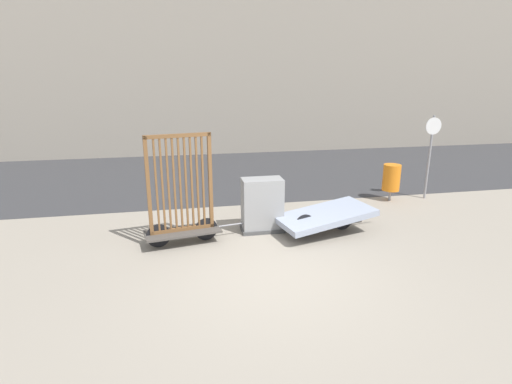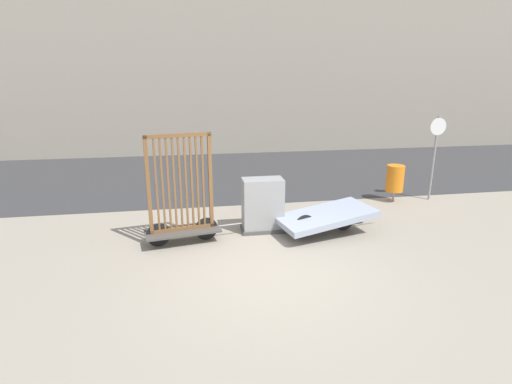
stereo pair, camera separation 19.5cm
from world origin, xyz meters
name	(u,v)px [view 2 (the right image)]	position (x,y,z in m)	size (l,w,h in m)	color
ground_plane	(272,275)	(0.00, 0.00, 0.00)	(60.00, 60.00, 0.00)	gray
road_strip	(228,173)	(0.00, 7.45, 0.00)	(56.00, 7.22, 0.01)	#38383A
building_facade	(212,12)	(0.00, 13.06, 5.95)	(48.00, 4.00, 11.90)	#9E9384
bike_cart_with_bedframe	(182,206)	(-1.49, 1.64, 0.78)	(2.20, 0.86, 2.21)	#4C4742
bike_cart_with_mattress	(325,217)	(1.50, 1.64, 0.37)	(2.50, 1.46, 0.56)	#4C4742
utility_cabinet	(263,207)	(0.21, 2.03, 0.54)	(0.92, 0.54, 1.16)	#4C4C4C
trash_bin	(395,178)	(4.05, 3.49, 0.64)	(0.45, 0.45, 0.99)	gray
sign_post	(435,148)	(5.11, 3.49, 1.41)	(0.45, 0.06, 2.26)	gray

